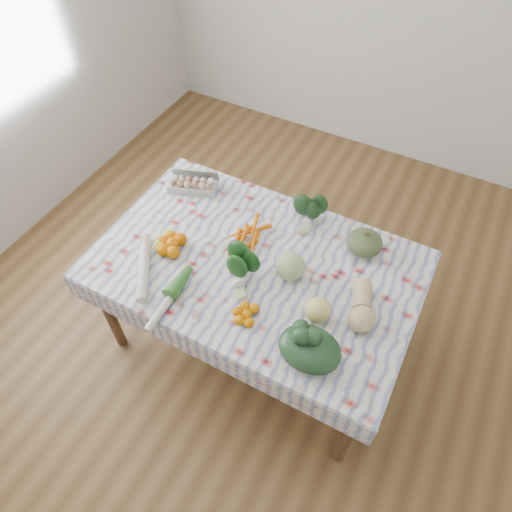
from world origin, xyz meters
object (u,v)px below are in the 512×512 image
kabocha_squash (364,243)px  grapefruit (318,310)px  dining_table (256,273)px  egg_carton (192,186)px  butternut_squash (362,305)px  cabbage (290,266)px

kabocha_squash → grapefruit: bearing=-96.0°
dining_table → egg_carton: (-0.59, 0.31, 0.12)m
dining_table → butternut_squash: (0.58, -0.03, 0.15)m
grapefruit → cabbage: bearing=143.0°
dining_table → grapefruit: size_ratio=13.15×
cabbage → grapefruit: (0.22, -0.17, -0.01)m
kabocha_squash → cabbage: size_ratio=1.25×
butternut_squash → dining_table: bearing=159.5°
cabbage → grapefruit: size_ratio=1.23×
egg_carton → grapefruit: (0.99, -0.46, 0.02)m
egg_carton → dining_table: bearing=-48.1°
butternut_squash → grapefruit: (-0.17, -0.12, -0.00)m
dining_table → kabocha_squash: bearing=36.7°
dining_table → egg_carton: 0.68m
cabbage → butternut_squash: size_ratio=0.56×
cabbage → dining_table: bearing=-176.3°
dining_table → egg_carton: bearing=152.3°
dining_table → cabbage: size_ratio=10.69×
dining_table → grapefruit: (0.41, -0.15, 0.14)m
egg_carton → cabbage: 0.83m
dining_table → kabocha_squash: (0.46, 0.34, 0.15)m
egg_carton → kabocha_squash: size_ratio=1.50×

